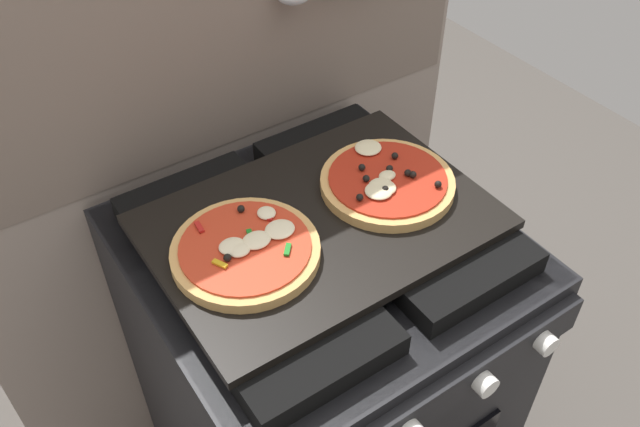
{
  "coord_description": "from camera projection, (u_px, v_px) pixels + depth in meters",
  "views": [
    {
      "loc": [
        -0.44,
        -0.65,
        1.65
      ],
      "look_at": [
        0.0,
        0.0,
        0.93
      ],
      "focal_mm": 37.32,
      "sensor_mm": 36.0,
      "label": 1
    }
  ],
  "objects": [
    {
      "name": "pizza_right",
      "position": [
        385.0,
        181.0,
        1.12
      ],
      "size": [
        0.23,
        0.23,
        0.03
      ],
      "color": "tan",
      "rests_on": "baking_tray"
    },
    {
      "name": "stove",
      "position": [
        320.0,
        381.0,
        1.39
      ],
      "size": [
        0.6,
        0.64,
        0.9
      ],
      "color": "black",
      "rests_on": "ground_plane"
    },
    {
      "name": "kitchen_backsplash",
      "position": [
        230.0,
        170.0,
        1.36
      ],
      "size": [
        1.1,
        0.09,
        1.55
      ],
      "color": "gray",
      "rests_on": "ground_plane"
    },
    {
      "name": "baking_tray",
      "position": [
        320.0,
        222.0,
        1.08
      ],
      "size": [
        0.54,
        0.38,
        0.02
      ],
      "primitive_type": "cube",
      "color": "black",
      "rests_on": "stove"
    },
    {
      "name": "pizza_left",
      "position": [
        246.0,
        250.0,
        1.0
      ],
      "size": [
        0.23,
        0.23,
        0.03
      ],
      "color": "tan",
      "rests_on": "baking_tray"
    }
  ]
}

